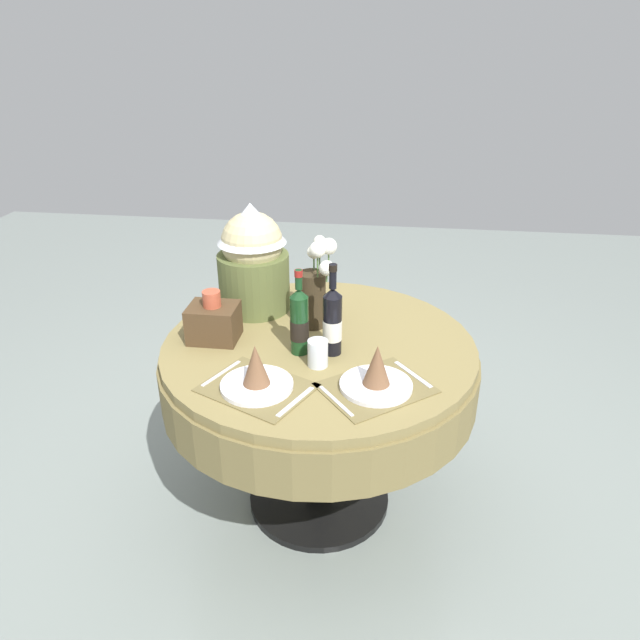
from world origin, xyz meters
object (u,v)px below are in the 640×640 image
at_px(dining_table, 319,374).
at_px(flower_vase, 315,288).
at_px(gift_tub_back_left, 253,255).
at_px(tumbler_near_right, 318,353).
at_px(woven_basket_side_left, 214,321).
at_px(place_setting_right, 376,376).
at_px(place_setting_left, 256,376).
at_px(wine_bottle_centre, 299,321).
at_px(wine_bottle_left, 332,321).

bearing_deg(dining_table, flower_vase, 104.53).
bearing_deg(gift_tub_back_left, tumbler_near_right, -53.09).
distance_m(flower_vase, woven_basket_side_left, 0.40).
bearing_deg(gift_tub_back_left, place_setting_right, -46.08).
bearing_deg(place_setting_left, gift_tub_back_left, 103.60).
distance_m(dining_table, place_setting_right, 0.41).
bearing_deg(woven_basket_side_left, gift_tub_back_left, 72.89).
height_order(flower_vase, wine_bottle_centre, flower_vase).
height_order(wine_bottle_centre, gift_tub_back_left, gift_tub_back_left).
relative_size(flower_vase, gift_tub_back_left, 0.82).
distance_m(place_setting_left, gift_tub_back_left, 0.65).
height_order(wine_bottle_left, tumbler_near_right, wine_bottle_left).
xyz_separation_m(place_setting_left, wine_bottle_left, (0.22, 0.27, 0.08)).
xyz_separation_m(tumbler_near_right, woven_basket_side_left, (-0.41, 0.14, 0.03)).
xyz_separation_m(place_setting_left, place_setting_right, (0.39, 0.05, 0.00)).
bearing_deg(wine_bottle_left, gift_tub_back_left, 137.29).
bearing_deg(woven_basket_side_left, dining_table, 3.33).
relative_size(tumbler_near_right, gift_tub_back_left, 0.22).
height_order(flower_vase, tumbler_near_right, flower_vase).
distance_m(place_setting_right, wine_bottle_left, 0.29).
xyz_separation_m(place_setting_left, wine_bottle_centre, (0.10, 0.26, 0.08)).
bearing_deg(gift_tub_back_left, place_setting_left, -76.40).
height_order(dining_table, woven_basket_side_left, woven_basket_side_left).
bearing_deg(flower_vase, tumbler_near_right, -80.00).
height_order(wine_bottle_centre, woven_basket_side_left, wine_bottle_centre).
relative_size(wine_bottle_centre, woven_basket_side_left, 1.63).
relative_size(gift_tub_back_left, woven_basket_side_left, 2.29).
bearing_deg(woven_basket_side_left, flower_vase, 23.56).
bearing_deg(tumbler_near_right, wine_bottle_centre, 132.39).
relative_size(wine_bottle_left, woven_basket_side_left, 1.74).
bearing_deg(gift_tub_back_left, woven_basket_side_left, -107.11).
xyz_separation_m(dining_table, wine_bottle_left, (0.06, -0.07, 0.27)).
distance_m(dining_table, wine_bottle_centre, 0.28).
xyz_separation_m(wine_bottle_left, tumbler_near_right, (-0.04, -0.10, -0.08)).
xyz_separation_m(wine_bottle_centre, gift_tub_back_left, (-0.25, 0.35, 0.11)).
xyz_separation_m(dining_table, woven_basket_side_left, (-0.40, -0.02, 0.22)).
relative_size(place_setting_left, tumbler_near_right, 4.30).
height_order(dining_table, gift_tub_back_left, gift_tub_back_left).
relative_size(dining_table, flower_vase, 3.24).
bearing_deg(dining_table, tumbler_near_right, -83.78).
bearing_deg(wine_bottle_centre, wine_bottle_left, 5.42).
relative_size(place_setting_left, place_setting_right, 0.98).
bearing_deg(flower_vase, gift_tub_back_left, 154.00).
bearing_deg(tumbler_near_right, place_setting_left, -136.13).
distance_m(wine_bottle_centre, gift_tub_back_left, 0.44).
relative_size(flower_vase, woven_basket_side_left, 1.88).
relative_size(place_setting_right, wine_bottle_centre, 1.33).
xyz_separation_m(flower_vase, tumbler_near_right, (0.05, -0.30, -0.12)).
distance_m(dining_table, wine_bottle_left, 0.28).
bearing_deg(wine_bottle_left, woven_basket_side_left, 174.20).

